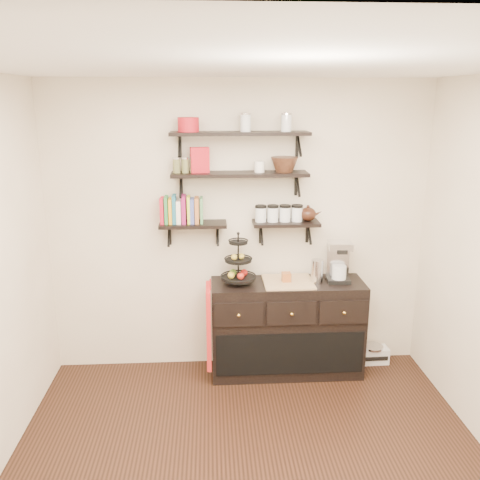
# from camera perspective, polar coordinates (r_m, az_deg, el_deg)

# --- Properties ---
(ceiling) EXTENTS (3.50, 3.50, 0.02)m
(ceiling) POSITION_cam_1_polar(r_m,az_deg,el_deg) (2.83, 2.02, 19.21)
(ceiling) COLOR white
(ceiling) RESTS_ON back_wall
(back_wall) EXTENTS (3.50, 0.02, 2.70)m
(back_wall) POSITION_cam_1_polar(r_m,az_deg,el_deg) (4.72, -0.12, 1.20)
(back_wall) COLOR white
(back_wall) RESTS_ON ground
(shelf_top) EXTENTS (1.20, 0.27, 0.23)m
(shelf_top) POSITION_cam_1_polar(r_m,az_deg,el_deg) (4.45, -0.03, 11.84)
(shelf_top) COLOR black
(shelf_top) RESTS_ON back_wall
(shelf_mid) EXTENTS (1.20, 0.27, 0.23)m
(shelf_mid) POSITION_cam_1_polar(r_m,az_deg,el_deg) (4.49, -0.03, 7.38)
(shelf_mid) COLOR black
(shelf_mid) RESTS_ON back_wall
(shelf_low_left) EXTENTS (0.60, 0.25, 0.23)m
(shelf_low_left) POSITION_cam_1_polar(r_m,az_deg,el_deg) (4.58, -5.29, 1.70)
(shelf_low_left) COLOR black
(shelf_low_left) RESTS_ON back_wall
(shelf_low_right) EXTENTS (0.60, 0.25, 0.23)m
(shelf_low_right) POSITION_cam_1_polar(r_m,az_deg,el_deg) (4.63, 5.16, 1.85)
(shelf_low_right) COLOR black
(shelf_low_right) RESTS_ON back_wall
(cookbooks) EXTENTS (0.36, 0.15, 0.26)m
(cookbooks) POSITION_cam_1_polar(r_m,az_deg,el_deg) (4.55, -6.44, 3.34)
(cookbooks) COLOR red
(cookbooks) RESTS_ON shelf_low_left
(glass_canisters) EXTENTS (0.43, 0.10, 0.13)m
(glass_canisters) POSITION_cam_1_polar(r_m,az_deg,el_deg) (4.60, 4.39, 2.89)
(glass_canisters) COLOR silver
(glass_canisters) RESTS_ON shelf_low_right
(sideboard) EXTENTS (1.40, 0.50, 0.92)m
(sideboard) POSITION_cam_1_polar(r_m,az_deg,el_deg) (4.85, 5.27, -9.76)
(sideboard) COLOR black
(sideboard) RESTS_ON floor
(fruit_stand) EXTENTS (0.31, 0.31, 0.46)m
(fruit_stand) POSITION_cam_1_polar(r_m,az_deg,el_deg) (4.58, -0.16, -3.04)
(fruit_stand) COLOR black
(fruit_stand) RESTS_ON sideboard
(candle) EXTENTS (0.08, 0.08, 0.08)m
(candle) POSITION_cam_1_polar(r_m,az_deg,el_deg) (4.65, 5.21, -4.15)
(candle) COLOR #985023
(candle) RESTS_ON sideboard
(coffee_maker) EXTENTS (0.22, 0.21, 0.38)m
(coffee_maker) POSITION_cam_1_polar(r_m,az_deg,el_deg) (4.73, 10.98, -2.44)
(coffee_maker) COLOR black
(coffee_maker) RESTS_ON sideboard
(thermal_carafe) EXTENTS (0.11, 0.11, 0.22)m
(thermal_carafe) POSITION_cam_1_polar(r_m,az_deg,el_deg) (4.67, 8.65, -3.51)
(thermal_carafe) COLOR silver
(thermal_carafe) RESTS_ON sideboard
(apron) EXTENTS (0.04, 0.32, 0.75)m
(apron) POSITION_cam_1_polar(r_m,az_deg,el_deg) (4.67, -3.53, -9.59)
(apron) COLOR #B51321
(apron) RESTS_ON sideboard
(radio) EXTENTS (0.30, 0.20, 0.18)m
(radio) POSITION_cam_1_polar(r_m,az_deg,el_deg) (5.30, 14.66, -12.30)
(radio) COLOR silver
(radio) RESTS_ON floor
(recipe_box) EXTENTS (0.17, 0.09, 0.22)m
(recipe_box) POSITION_cam_1_polar(r_m,az_deg,el_deg) (4.46, -4.54, 8.94)
(recipe_box) COLOR #AE131E
(recipe_box) RESTS_ON shelf_mid
(walnut_bowl) EXTENTS (0.24, 0.24, 0.13)m
(walnut_bowl) POSITION_cam_1_polar(r_m,az_deg,el_deg) (4.51, 5.00, 8.43)
(walnut_bowl) COLOR black
(walnut_bowl) RESTS_ON shelf_mid
(ramekins) EXTENTS (0.09, 0.09, 0.10)m
(ramekins) POSITION_cam_1_polar(r_m,az_deg,el_deg) (4.49, 2.20, 8.22)
(ramekins) COLOR white
(ramekins) RESTS_ON shelf_mid
(teapot) EXTENTS (0.22, 0.18, 0.15)m
(teapot) POSITION_cam_1_polar(r_m,az_deg,el_deg) (4.64, 7.64, 3.03)
(teapot) COLOR black
(teapot) RESTS_ON shelf_low_right
(red_pot) EXTENTS (0.18, 0.18, 0.12)m
(red_pot) POSITION_cam_1_polar(r_m,az_deg,el_deg) (4.44, -5.82, 12.77)
(red_pot) COLOR #AE131E
(red_pot) RESTS_ON shelf_top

